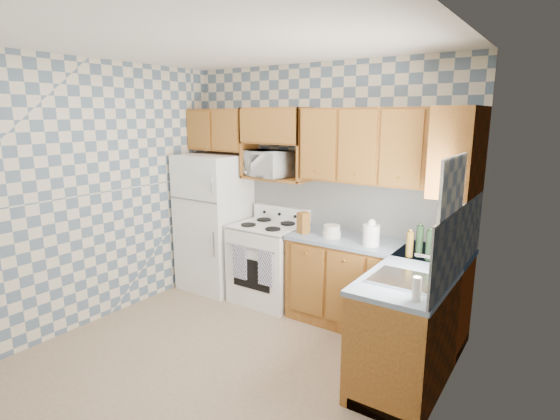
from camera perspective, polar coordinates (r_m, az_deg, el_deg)
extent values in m
plane|color=#816951|center=(4.15, -6.76, -18.94)|extent=(3.40, 3.40, 0.00)
cube|color=slate|center=(4.93, 5.08, 2.95)|extent=(3.40, 0.02, 2.70)
cube|color=slate|center=(2.85, 19.43, -4.67)|extent=(0.02, 3.20, 2.70)
cube|color=silver|center=(4.77, 9.18, 0.69)|extent=(2.60, 0.02, 0.56)
cube|color=silver|center=(3.65, 22.39, -3.72)|extent=(0.02, 1.60, 0.56)
cube|color=white|center=(5.49, -8.55, -1.61)|extent=(0.75, 0.70, 1.68)
cube|color=white|center=(5.13, -1.53, -7.02)|extent=(0.76, 0.65, 0.90)
cube|color=silver|center=(5.00, -1.56, -2.09)|extent=(0.76, 0.65, 0.02)
cube|color=white|center=(5.20, 0.20, -0.45)|extent=(0.76, 0.08, 0.17)
cube|color=navy|center=(4.93, -5.27, -6.81)|extent=(0.18, 0.02, 0.38)
cube|color=navy|center=(4.72, -1.91, -7.62)|extent=(0.18, 0.02, 0.38)
cube|color=brown|center=(4.57, 12.17, -9.91)|extent=(1.75, 0.60, 0.88)
cube|color=brown|center=(3.97, 17.27, -13.75)|extent=(0.60, 1.60, 0.88)
cube|color=slate|center=(4.42, 12.42, -4.39)|extent=(1.77, 0.63, 0.04)
cube|color=slate|center=(3.80, 17.64, -7.47)|extent=(0.63, 1.60, 0.04)
cube|color=brown|center=(4.38, 13.69, 8.06)|extent=(1.75, 0.33, 0.74)
cube|color=brown|center=(5.48, -7.72, 10.34)|extent=(0.82, 0.33, 0.50)
cube|color=brown|center=(4.00, 22.34, 7.13)|extent=(0.33, 0.70, 0.74)
cube|color=brown|center=(5.02, -0.53, 4.15)|extent=(0.80, 0.33, 0.03)
imported|color=white|center=(5.05, -1.54, 6.07)|extent=(0.60, 0.46, 0.30)
cube|color=#B7B7BC|center=(3.47, 16.05, -8.81)|extent=(0.48, 0.40, 0.03)
cube|color=white|center=(3.25, 21.36, -0.94)|extent=(0.02, 0.66, 0.86)
cylinder|color=black|center=(4.04, 17.76, -3.90)|extent=(0.06, 0.06, 0.28)
cylinder|color=black|center=(3.97, 18.93, -4.40)|extent=(0.06, 0.06, 0.26)
cylinder|color=brown|center=(4.04, 19.94, -4.31)|extent=(0.06, 0.06, 0.25)
cylinder|color=brown|center=(4.02, 16.58, -4.31)|extent=(0.06, 0.06, 0.23)
cube|color=brown|center=(4.62, 3.05, -1.67)|extent=(0.13, 0.13, 0.23)
cylinder|color=white|center=(4.27, 11.82, -3.24)|extent=(0.16, 0.16, 0.20)
cylinder|color=beige|center=(3.11, 17.43, -9.83)|extent=(0.06, 0.06, 0.17)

